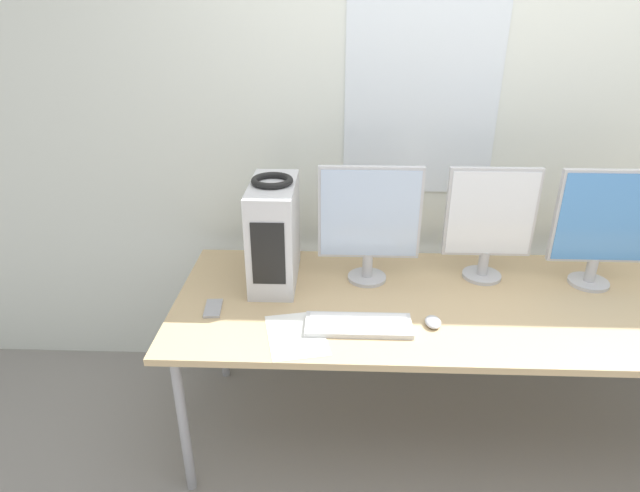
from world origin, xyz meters
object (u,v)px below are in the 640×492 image
monitor_right_near (490,220)px  monitor_right_far (603,224)px  pc_tower (274,233)px  keyboard (358,325)px  mouse (433,322)px  headphones (272,181)px  cell_phone (213,308)px  monitor_main (369,220)px

monitor_right_near → monitor_right_far: (0.45, -0.05, 0.01)m
pc_tower → keyboard: pc_tower is taller
mouse → monitor_right_far: bearing=25.5°
headphones → monitor_right_far: monitor_right_far is taller
headphones → pc_tower: bearing=-90.0°
pc_tower → cell_phone: 0.41m
monitor_right_near → cell_phone: bearing=-164.6°
monitor_right_far → cell_phone: size_ratio=3.78×
monitor_main → keyboard: monitor_main is taller
monitor_main → cell_phone: (-0.63, -0.28, -0.28)m
mouse → headphones: bearing=151.8°
monitor_right_near → keyboard: size_ratio=1.25×
headphones → monitor_right_far: 1.39m
monitor_main → pc_tower: bearing=-178.5°
keyboard → mouse: mouse is taller
mouse → keyboard: bearing=-174.6°
headphones → keyboard: (0.36, -0.37, -0.45)m
headphones → monitor_right_near: 0.94m
cell_phone → monitor_main: bearing=18.4°
keyboard → cell_phone: bearing=169.7°
monitor_main → monitor_right_far: (0.97, -0.01, -0.00)m
monitor_right_near → keyboard: bearing=-143.2°
keyboard → cell_phone: 0.59m
headphones → monitor_main: size_ratio=0.33×
headphones → cell_phone: headphones is taller
headphones → monitor_main: monitor_main is taller
monitor_right_near → keyboard: (-0.57, -0.42, -0.27)m
cell_phone → mouse: bearing=-10.4°
monitor_right_near → cell_phone: 1.22m
pc_tower → keyboard: 0.56m
mouse → cell_phone: bearing=174.8°
monitor_right_near → monitor_main: bearing=-175.7°
headphones → cell_phone: 0.57m
cell_phone → headphones: bearing=44.7°
monitor_right_near → monitor_right_far: monitor_right_far is taller
pc_tower → mouse: 0.76m
pc_tower → cell_phone: size_ratio=3.24×
monitor_main → monitor_right_far: same height
mouse → monitor_main: bearing=123.8°
headphones → monitor_main: (0.41, 0.01, -0.17)m
pc_tower → headphones: bearing=90.0°
monitor_right_near → monitor_right_far: 0.46m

